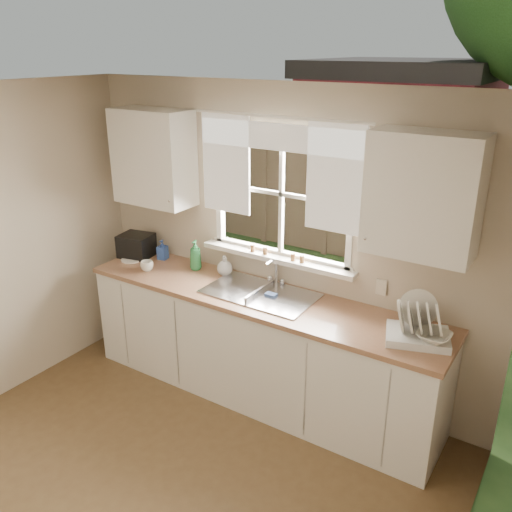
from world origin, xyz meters
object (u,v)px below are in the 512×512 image
Objects in this scene: cup at (147,266)px; black_appliance at (136,245)px; soap_bottle_a at (195,255)px; dish_rack at (418,328)px.

black_appliance is at bearing 168.83° from cup.
black_appliance is at bearing 170.02° from soap_bottle_a.
soap_bottle_a is at bearing 175.64° from dish_rack.
dish_rack reaches higher than soap_bottle_a.
soap_bottle_a is at bearing 59.33° from cup.
soap_bottle_a reaches higher than black_appliance.
dish_rack reaches higher than cup.
dish_rack is at bearing -18.52° from soap_bottle_a.
dish_rack reaches higher than black_appliance.
dish_rack is 2.01m from soap_bottle_a.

